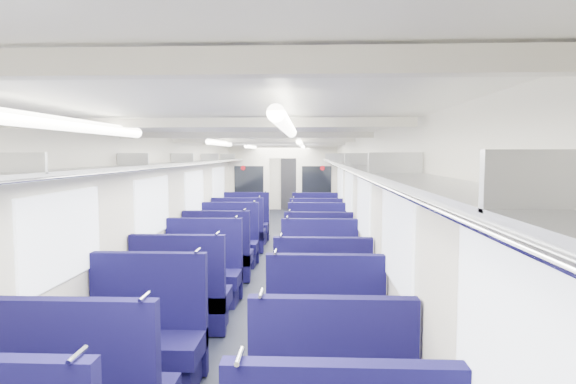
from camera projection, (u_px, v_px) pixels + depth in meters
name	position (u px, v px, depth m)	size (l,w,h in m)	color
floor	(274.00, 263.00, 9.22)	(2.80, 18.00, 0.01)	black
ceiling	(273.00, 141.00, 9.03)	(2.80, 18.00, 0.01)	white
wall_left	(201.00, 203.00, 9.19)	(0.02, 18.00, 2.35)	beige
dado_left	(203.00, 245.00, 9.25)	(0.03, 17.90, 0.70)	#131139
wall_right	(347.00, 203.00, 9.07)	(0.02, 18.00, 2.35)	beige
dado_right	(346.00, 246.00, 9.13)	(0.03, 17.90, 0.70)	#131139
wall_far	(291.00, 179.00, 18.09)	(2.80, 0.02, 2.35)	beige
luggage_rack_left	(210.00, 161.00, 9.11)	(0.36, 17.40, 0.18)	#B2B5BA
luggage_rack_right	(337.00, 161.00, 9.01)	(0.36, 17.40, 0.18)	#B2B5BA
windows	(272.00, 192.00, 8.65)	(2.78, 15.60, 0.75)	white
ceiling_fittings	(272.00, 144.00, 8.78)	(2.70, 16.06, 0.11)	silver
end_door	(291.00, 183.00, 18.04)	(0.75, 0.06, 2.00)	black
bulkhead	(283.00, 188.00, 12.37)	(2.80, 0.10, 2.35)	silver
seat_6	(145.00, 343.00, 4.37)	(1.10, 0.61, 1.22)	#110E44
seat_7	(326.00, 347.00, 4.29)	(1.10, 0.61, 1.22)	#110E44
seat_8	(182.00, 300.00, 5.66)	(1.10, 0.61, 1.22)	#110E44
seat_9	(322.00, 305.00, 5.48)	(1.10, 0.61, 1.22)	#110E44
seat_10	(203.00, 276.00, 6.76)	(1.10, 0.61, 1.22)	#110E44
seat_11	(320.00, 278.00, 6.70)	(1.10, 0.61, 1.22)	#110E44
seat_12	(218.00, 258.00, 7.95)	(1.10, 0.61, 1.22)	#110E44
seat_13	(318.00, 260.00, 7.79)	(1.10, 0.61, 1.22)	#110E44
seat_14	(229.00, 246.00, 9.02)	(1.10, 0.61, 1.22)	#110E44
seat_15	(317.00, 247.00, 8.94)	(1.10, 0.61, 1.22)	#110E44
seat_16	(239.00, 235.00, 10.25)	(1.10, 0.61, 1.22)	#110E44
seat_17	(316.00, 236.00, 10.12)	(1.10, 0.61, 1.22)	#110E44
seat_18	(246.00, 227.00, 11.39)	(1.10, 0.61, 1.22)	#110E44
seat_19	(315.00, 227.00, 11.28)	(1.10, 0.61, 1.22)	#110E44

